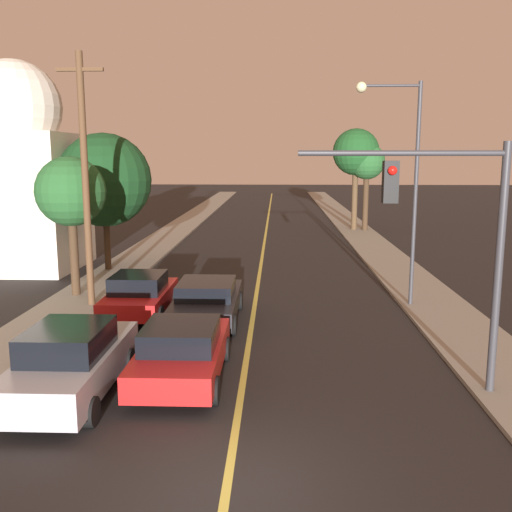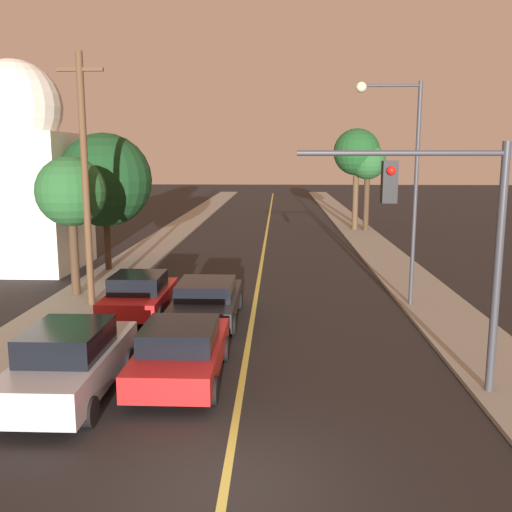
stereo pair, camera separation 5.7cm
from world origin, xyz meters
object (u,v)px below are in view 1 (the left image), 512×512
streetlamp_right (402,165)px  domed_building_left (19,173)px  car_outer_lane_front (72,361)px  car_near_lane_second (207,300)px  car_outer_lane_second (140,295)px  tree_left_near (71,193)px  utility_pole_left (85,177)px  tree_left_far (104,180)px  traffic_signal_mast (452,225)px  car_near_lane_front (182,351)px  tree_right_far (367,163)px  tree_right_near (356,153)px

streetlamp_right → domed_building_left: domed_building_left is taller
car_outer_lane_front → car_near_lane_second: bearing=69.0°
car_outer_lane_second → tree_left_near: tree_left_near is taller
domed_building_left → utility_pole_left: bearing=-51.9°
car_outer_lane_second → tree_left_far: tree_left_far is taller
car_outer_lane_second → traffic_signal_mast: 10.71m
traffic_signal_mast → tree_left_far: 17.89m
streetlamp_right → car_near_lane_front: bearing=-132.9°
streetlamp_right → tree_right_far: 20.93m
car_outer_lane_second → domed_building_left: (-7.59, 8.29, 3.76)m
tree_left_far → domed_building_left: (-4.25, 0.70, 0.29)m
traffic_signal_mast → tree_left_far: tree_left_far is taller
car_near_lane_front → tree_left_far: size_ratio=0.70×
car_outer_lane_front → tree_right_near: tree_right_near is taller
tree_right_far → tree_left_near: bearing=-125.1°
car_near_lane_second → traffic_signal_mast: 8.80m
car_near_lane_front → car_near_lane_second: 4.97m
car_outer_lane_front → tree_right_far: bearing=69.4°
tree_right_near → domed_building_left: (-17.70, -14.52, -1.02)m
traffic_signal_mast → domed_building_left: domed_building_left is taller
domed_building_left → tree_left_far: bearing=-9.3°
car_outer_lane_front → streetlamp_right: (8.86, 8.08, 4.23)m
streetlamp_right → domed_building_left: size_ratio=0.79×
car_outer_lane_front → domed_building_left: 16.94m
car_near_lane_second → car_outer_lane_front: 6.44m
tree_left_near → tree_right_near: 24.17m
traffic_signal_mast → tree_right_near: 28.86m
traffic_signal_mast → streetlamp_right: streetlamp_right is taller
car_outer_lane_front → car_outer_lane_second: 6.39m
tree_right_near → domed_building_left: size_ratio=0.74×
traffic_signal_mast → car_outer_lane_second: bearing=144.5°
car_outer_lane_second → traffic_signal_mast: (8.35, -5.95, 3.11)m
car_near_lane_front → tree_right_near: bearing=74.5°
traffic_signal_mast → tree_left_near: bearing=143.2°
car_near_lane_second → tree_right_near: tree_right_near is taller
car_near_lane_front → domed_building_left: (-9.89, 13.65, 3.81)m
car_near_lane_front → tree_left_near: (-5.42, 7.99, 3.27)m
tree_left_far → tree_right_near: 20.35m
tree_right_far → streetlamp_right: bearing=-95.5°
traffic_signal_mast → tree_right_far: tree_right_far is taller
car_near_lane_front → tree_left_far: tree_left_far is taller
car_outer_lane_second → streetlamp_right: size_ratio=0.52×
car_outer_lane_second → tree_right_near: size_ratio=0.57×
traffic_signal_mast → car_outer_lane_front: bearing=-177.0°
tree_right_far → car_near_lane_second: bearing=-110.5°
car_outer_lane_second → tree_left_near: bearing=139.7°
tree_right_near → tree_right_far: bearing=-20.7°
car_near_lane_second → tree_right_far: bearing=69.5°
car_outer_lane_front → tree_right_near: (10.11, 29.20, 4.73)m
tree_right_far → car_near_lane_front: bearing=-107.0°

